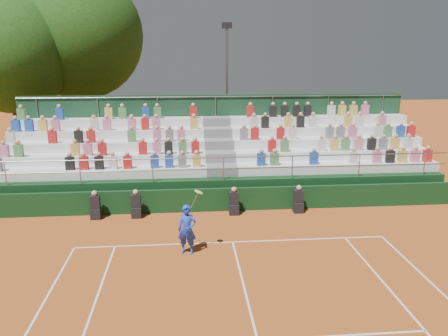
{
  "coord_description": "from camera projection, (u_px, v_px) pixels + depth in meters",
  "views": [
    {
      "loc": [
        -1.56,
        -14.21,
        6.55
      ],
      "look_at": [
        0.0,
        3.5,
        1.8
      ],
      "focal_mm": 35.0,
      "sensor_mm": 36.0,
      "label": 1
    }
  ],
  "objects": [
    {
      "name": "courtside_wall",
      "position": [
        225.0,
        199.0,
        18.45
      ],
      "size": [
        20.0,
        0.15,
        1.0
      ],
      "primitive_type": "cube",
      "color": "black",
      "rests_on": "ground"
    },
    {
      "name": "grandstand",
      "position": [
        219.0,
        167.0,
        21.41
      ],
      "size": [
        20.0,
        5.2,
        4.4
      ],
      "color": "black",
      "rests_on": "ground"
    },
    {
      "name": "tree_east",
      "position": [
        79.0,
        35.0,
        27.21
      ],
      "size": [
        7.89,
        7.89,
        11.49
      ],
      "color": "#351F13",
      "rests_on": "ground"
    },
    {
      "name": "tennis_player",
      "position": [
        187.0,
        229.0,
        14.44
      ],
      "size": [
        0.87,
        0.52,
        2.22
      ],
      "color": "blue",
      "rests_on": "ground"
    },
    {
      "name": "tree_west",
      "position": [
        10.0,
        54.0,
        24.94
      ],
      "size": [
        6.82,
        6.82,
        9.87
      ],
      "color": "#351F13",
      "rests_on": "ground"
    },
    {
      "name": "floodlight_mast",
      "position": [
        227.0,
        81.0,
        26.96
      ],
      "size": [
        0.6,
        0.25,
        8.25
      ],
      "color": "gray",
      "rests_on": "ground"
    },
    {
      "name": "ground",
      "position": [
        233.0,
        242.0,
        15.5
      ],
      "size": [
        90.0,
        90.0,
        0.0
      ],
      "primitive_type": "plane",
      "color": "#AF521D",
      "rests_on": "ground"
    },
    {
      "name": "line_officials",
      "position": [
        192.0,
        205.0,
        17.9
      ],
      "size": [
        8.74,
        0.4,
        1.19
      ],
      "color": "black",
      "rests_on": "ground"
    }
  ]
}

